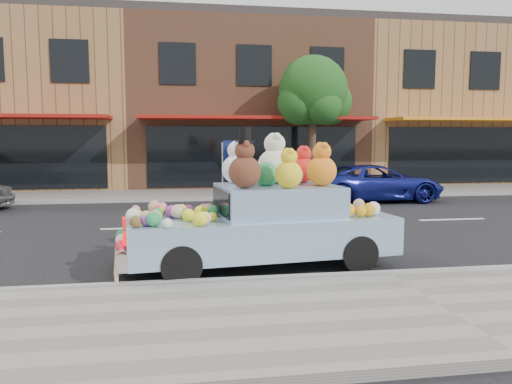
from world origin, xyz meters
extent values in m
plane|color=black|center=(0.00, 0.00, 0.00)|extent=(120.00, 120.00, 0.00)
cube|color=gray|center=(0.00, -6.50, 0.06)|extent=(60.00, 3.00, 0.12)
cube|color=gray|center=(0.00, 6.50, 0.06)|extent=(60.00, 3.00, 0.12)
cube|color=gray|center=(0.00, -5.00, 0.07)|extent=(60.00, 0.12, 0.13)
cube|color=gray|center=(0.00, 5.00, 0.07)|extent=(60.00, 0.12, 0.13)
cube|color=olive|center=(-10.00, 12.00, 3.50)|extent=(10.00, 8.00, 7.00)
cube|color=#332D2B|center=(-10.00, 12.00, 7.15)|extent=(10.00, 8.00, 0.30)
cube|color=black|center=(-7.00, 7.98, 5.00)|extent=(1.40, 0.06, 1.60)
cube|color=brown|center=(0.00, 12.00, 3.50)|extent=(10.00, 8.00, 7.00)
cube|color=#332D2B|center=(0.00, 12.00, 7.15)|extent=(10.00, 8.00, 0.30)
cube|color=black|center=(0.00, 7.98, 1.40)|extent=(8.50, 0.06, 2.40)
cube|color=maroon|center=(0.00, 7.10, 2.90)|extent=(9.00, 1.80, 0.12)
cube|color=black|center=(-3.00, 7.98, 5.00)|extent=(1.40, 0.06, 1.60)
cube|color=black|center=(0.00, 7.98, 5.00)|extent=(1.40, 0.06, 1.60)
cube|color=black|center=(3.00, 7.98, 5.00)|extent=(1.40, 0.06, 1.60)
cube|color=olive|center=(10.00, 12.00, 3.50)|extent=(10.00, 8.00, 7.00)
cube|color=#332D2B|center=(10.00, 12.00, 7.15)|extent=(10.00, 8.00, 0.30)
cube|color=black|center=(10.00, 7.98, 1.40)|extent=(8.50, 0.06, 2.40)
cube|color=orange|center=(10.00, 7.10, 2.90)|extent=(9.00, 1.80, 0.12)
cube|color=black|center=(7.00, 7.98, 5.00)|extent=(1.40, 0.06, 1.60)
cube|color=black|center=(10.00, 7.98, 5.00)|extent=(1.40, 0.06, 1.60)
cylinder|color=#38281C|center=(2.00, 6.50, 1.60)|extent=(0.28, 0.28, 3.20)
sphere|color=#134213|center=(2.00, 6.50, 3.92)|extent=(2.60, 2.60, 2.60)
sphere|color=#134213|center=(2.70, 6.80, 3.52)|extent=(1.80, 1.80, 1.80)
sphere|color=#134213|center=(1.40, 6.30, 3.42)|extent=(1.60, 1.60, 1.60)
sphere|color=#134213|center=(2.20, 5.90, 3.32)|extent=(1.40, 1.40, 1.40)
sphere|color=#134213|center=(1.70, 7.10, 3.62)|extent=(1.60, 1.60, 1.60)
imported|color=navy|center=(3.56, 4.00, 0.62)|extent=(4.46, 2.06, 1.24)
cylinder|color=black|center=(-0.29, -4.56, 0.30)|extent=(0.62, 0.26, 0.60)
cylinder|color=black|center=(-0.45, -3.01, 0.30)|extent=(0.62, 0.26, 0.60)
cylinder|color=black|center=(-3.07, -4.85, 0.30)|extent=(0.62, 0.26, 0.60)
cylinder|color=black|center=(-3.24, -3.30, 0.30)|extent=(0.62, 0.26, 0.60)
cube|color=#94BADC|center=(-1.76, -3.93, 0.55)|extent=(4.46, 2.14, 0.60)
cube|color=#94BADC|center=(-1.46, -3.90, 1.10)|extent=(2.05, 1.69, 0.50)
cube|color=silver|center=(-3.97, -4.16, 0.40)|extent=(0.35, 1.79, 0.26)
cube|color=red|center=(-3.85, -4.83, 0.72)|extent=(0.09, 0.28, 0.16)
cube|color=red|center=(-3.99, -3.48, 0.72)|extent=(0.09, 0.28, 0.16)
cube|color=black|center=(-2.41, -4.00, 1.10)|extent=(0.18, 1.30, 0.40)
sphere|color=#502616|center=(-2.07, -4.31, 1.60)|extent=(0.51, 0.51, 0.51)
sphere|color=#502616|center=(-2.07, -4.31, 1.93)|extent=(0.32, 0.32, 0.32)
sphere|color=#502616|center=(-2.07, -4.42, 2.03)|extent=(0.12, 0.12, 0.12)
sphere|color=#502616|center=(-2.07, -4.20, 2.03)|extent=(0.12, 0.12, 0.12)
cylinder|color=black|center=(-2.07, -4.31, 2.07)|extent=(0.30, 0.30, 0.02)
cylinder|color=black|center=(-2.07, -4.31, 2.18)|extent=(0.19, 0.19, 0.22)
sphere|color=beige|center=(-1.45, -3.54, 1.65)|extent=(0.59, 0.59, 0.59)
sphere|color=beige|center=(-1.45, -3.54, 2.03)|extent=(0.37, 0.37, 0.37)
sphere|color=beige|center=(-1.45, -3.67, 2.15)|extent=(0.14, 0.14, 0.14)
sphere|color=beige|center=(-1.45, -3.42, 2.15)|extent=(0.14, 0.14, 0.14)
sphere|color=orange|center=(-0.79, -4.13, 1.59)|extent=(0.49, 0.49, 0.49)
sphere|color=orange|center=(-0.79, -4.13, 1.91)|extent=(0.30, 0.30, 0.30)
sphere|color=orange|center=(-0.79, -4.23, 2.00)|extent=(0.11, 0.11, 0.11)
sphere|color=orange|center=(-0.79, -4.02, 2.00)|extent=(0.11, 0.11, 0.11)
sphere|color=red|center=(-0.91, -3.44, 1.57)|extent=(0.44, 0.44, 0.44)
sphere|color=red|center=(-0.91, -3.44, 1.85)|extent=(0.27, 0.27, 0.27)
sphere|color=red|center=(-0.91, -3.53, 1.94)|extent=(0.10, 0.10, 0.10)
sphere|color=red|center=(-0.91, -3.34, 1.94)|extent=(0.10, 0.10, 0.10)
sphere|color=white|center=(-2.11, -3.51, 1.60)|extent=(0.50, 0.50, 0.50)
sphere|color=white|center=(-2.11, -3.51, 1.92)|extent=(0.31, 0.31, 0.31)
sphere|color=white|center=(-2.11, -3.62, 2.02)|extent=(0.12, 0.12, 0.12)
sphere|color=white|center=(-2.11, -3.41, 2.02)|extent=(0.12, 0.12, 0.12)
sphere|color=yellow|center=(-1.41, -4.44, 1.56)|extent=(0.43, 0.43, 0.43)
sphere|color=yellow|center=(-1.41, -4.44, 1.84)|extent=(0.26, 0.26, 0.26)
sphere|color=yellow|center=(-1.41, -4.54, 1.92)|extent=(0.10, 0.10, 0.10)
sphere|color=yellow|center=(-1.41, -4.35, 1.92)|extent=(0.10, 0.10, 0.10)
sphere|color=#227D42|center=(-1.66, -3.92, 1.53)|extent=(0.40, 0.40, 0.40)
sphere|color=#D56A82|center=(-1.17, -3.82, 1.50)|extent=(0.32, 0.32, 0.32)
sphere|color=silver|center=(-3.26, -4.86, 0.92)|extent=(0.15, 0.15, 0.15)
sphere|color=#A87E5C|center=(-3.80, -3.43, 0.93)|extent=(0.15, 0.15, 0.15)
sphere|color=#A87E5C|center=(-3.50, -3.33, 0.96)|extent=(0.22, 0.22, 0.22)
sphere|color=#7F2E8D|center=(-2.93, -3.68, 0.94)|extent=(0.18, 0.18, 0.18)
sphere|color=#227D42|center=(-2.54, -3.90, 0.95)|extent=(0.19, 0.19, 0.19)
sphere|color=red|center=(-3.54, -4.53, 0.95)|extent=(0.21, 0.21, 0.21)
sphere|color=#A87E5C|center=(-3.45, -4.50, 0.96)|extent=(0.21, 0.21, 0.21)
sphere|color=#D56A82|center=(-3.36, -3.32, 0.94)|extent=(0.18, 0.18, 0.18)
sphere|color=yellow|center=(-2.79, -4.76, 0.96)|extent=(0.22, 0.22, 0.22)
sphere|color=yellow|center=(-2.76, -4.00, 0.95)|extent=(0.20, 0.20, 0.20)
sphere|color=orange|center=(-3.37, -3.63, 0.92)|extent=(0.15, 0.15, 0.15)
sphere|color=#A87E5C|center=(-2.67, -3.47, 0.93)|extent=(0.16, 0.16, 0.16)
sphere|color=beige|center=(-3.78, -4.29, 0.96)|extent=(0.22, 0.22, 0.22)
sphere|color=#573C18|center=(-3.71, -4.73, 0.93)|extent=(0.16, 0.16, 0.16)
sphere|color=#227D42|center=(-3.71, -4.60, 0.93)|extent=(0.16, 0.16, 0.16)
sphere|color=#7F2E8D|center=(-3.20, -3.90, 0.95)|extent=(0.20, 0.20, 0.20)
sphere|color=#A87E5C|center=(-2.60, -3.68, 0.94)|extent=(0.19, 0.19, 0.19)
sphere|color=#7F2E8D|center=(-3.57, -4.62, 0.93)|extent=(0.17, 0.17, 0.17)
sphere|color=yellow|center=(-2.94, -4.31, 0.95)|extent=(0.20, 0.20, 0.20)
sphere|color=yellow|center=(-3.72, -4.14, 0.94)|extent=(0.18, 0.18, 0.18)
sphere|color=#D56A82|center=(-2.65, -3.65, 0.94)|extent=(0.18, 0.18, 0.18)
sphere|color=#227D42|center=(-3.46, -4.69, 0.96)|extent=(0.22, 0.22, 0.22)
sphere|color=beige|center=(-2.71, -4.58, 0.94)|extent=(0.19, 0.19, 0.19)
sphere|color=#D56A82|center=(-2.74, -4.70, 0.94)|extent=(0.18, 0.18, 0.18)
sphere|color=#A87E5C|center=(-3.56, -4.55, 0.96)|extent=(0.22, 0.22, 0.22)
sphere|color=#227D42|center=(-3.42, -3.97, 0.94)|extent=(0.18, 0.18, 0.18)
sphere|color=yellow|center=(-2.67, -3.85, 0.92)|extent=(0.15, 0.15, 0.15)
sphere|color=yellow|center=(-3.04, -3.77, 0.95)|extent=(0.20, 0.20, 0.20)
sphere|color=#227D42|center=(-2.98, -4.05, 0.94)|extent=(0.17, 0.17, 0.17)
sphere|color=red|center=(-3.43, -3.61, 0.93)|extent=(0.16, 0.16, 0.16)
sphere|color=yellow|center=(-2.58, -4.38, 0.92)|extent=(0.15, 0.15, 0.15)
sphere|color=#573C18|center=(-3.26, -3.68, 0.92)|extent=(0.14, 0.14, 0.14)
sphere|color=#D8A88C|center=(-3.11, -4.02, 0.97)|extent=(0.22, 0.22, 0.22)
sphere|color=beige|center=(-3.93, -4.54, 0.59)|extent=(0.12, 0.12, 0.12)
sphere|color=#D56A82|center=(-3.96, -4.27, 0.61)|extent=(0.16, 0.16, 0.16)
sphere|color=red|center=(-3.89, -4.88, 0.62)|extent=(0.18, 0.18, 0.18)
sphere|color=#227D42|center=(-3.99, -3.99, 0.61)|extent=(0.17, 0.17, 0.17)
sphere|color=orange|center=(-3.95, -4.37, 0.61)|extent=(0.16, 0.16, 0.16)
sphere|color=#227D42|center=(-3.96, -4.30, 0.62)|extent=(0.17, 0.17, 0.17)
sphere|color=silver|center=(-3.94, -4.44, 0.62)|extent=(0.18, 0.18, 0.18)
sphere|color=red|center=(-3.94, -4.44, 0.59)|extent=(0.12, 0.12, 0.12)
sphere|color=#573C18|center=(-4.00, -3.92, 0.60)|extent=(0.13, 0.13, 0.13)
sphere|color=#A87E5C|center=(-3.89, -4.89, 0.61)|extent=(0.15, 0.15, 0.15)
sphere|color=silver|center=(0.08, -4.19, 0.97)|extent=(0.23, 0.23, 0.23)
sphere|color=orange|center=(-0.18, -4.31, 0.95)|extent=(0.20, 0.20, 0.20)
sphere|color=#A87E5C|center=(0.06, -3.59, 0.95)|extent=(0.21, 0.21, 0.21)
sphere|color=orange|center=(-0.38, -4.27, 0.96)|extent=(0.23, 0.23, 0.23)
sphere|color=orange|center=(-0.03, -4.29, 0.96)|extent=(0.22, 0.22, 0.22)
cylinder|color=#997A54|center=(-3.96, -5.02, 0.17)|extent=(0.06, 0.06, 0.17)
sphere|color=#997A54|center=(-3.96, -5.02, 0.26)|extent=(0.07, 0.07, 0.07)
cylinder|color=#997A54|center=(-3.97, -4.93, 0.17)|extent=(0.06, 0.06, 0.17)
sphere|color=#997A54|center=(-3.97, -4.93, 0.26)|extent=(0.07, 0.07, 0.07)
cylinder|color=#997A54|center=(-3.98, -4.84, 0.17)|extent=(0.06, 0.06, 0.17)
sphere|color=#997A54|center=(-3.98, -4.84, 0.26)|extent=(0.07, 0.07, 0.07)
cylinder|color=#997A54|center=(-3.99, -4.75, 0.17)|extent=(0.06, 0.06, 0.17)
sphere|color=#997A54|center=(-3.99, -4.75, 0.26)|extent=(0.07, 0.07, 0.07)
cylinder|color=#997A54|center=(-4.00, -4.66, 0.17)|extent=(0.06, 0.06, 0.17)
sphere|color=#997A54|center=(-4.00, -4.66, 0.26)|extent=(0.07, 0.07, 0.07)
cylinder|color=#997A54|center=(-4.01, -4.57, 0.17)|extent=(0.06, 0.06, 0.17)
sphere|color=#997A54|center=(-4.01, -4.57, 0.26)|extent=(0.07, 0.07, 0.07)
cylinder|color=#997A54|center=(-4.02, -4.48, 0.17)|extent=(0.06, 0.06, 0.17)
sphere|color=#997A54|center=(-4.02, -4.48, 0.26)|extent=(0.07, 0.07, 0.07)
cylinder|color=#997A54|center=(-4.03, -4.39, 0.17)|extent=(0.06, 0.06, 0.17)
sphere|color=#997A54|center=(-4.03, -4.39, 0.26)|extent=(0.07, 0.07, 0.07)
cylinder|color=#997A54|center=(-4.04, -4.31, 0.17)|extent=(0.06, 0.06, 0.17)
sphere|color=#997A54|center=(-4.04, -4.31, 0.26)|extent=(0.07, 0.07, 0.07)
cylinder|color=#997A54|center=(-4.04, -4.22, 0.17)|extent=(0.06, 0.06, 0.17)
sphere|color=#997A54|center=(-4.04, -4.22, 0.26)|extent=(0.07, 0.07, 0.07)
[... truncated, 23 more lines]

